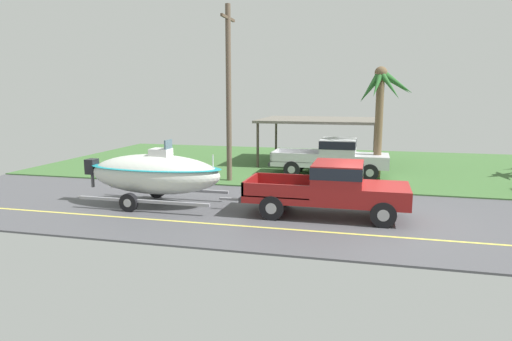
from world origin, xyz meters
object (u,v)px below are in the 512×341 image
boat_on_trailer (155,174)px  utility_pole (229,92)px  pickup_truck_towing (336,187)px  parked_pickup_background (337,155)px  palm_tree_mid (382,95)px  carport_awning (320,121)px

boat_on_trailer → utility_pole: bearing=75.7°
pickup_truck_towing → parked_pickup_background: parked_pickup_background is taller
palm_tree_mid → utility_pole: size_ratio=0.67×
boat_on_trailer → carport_awning: carport_awning is taller
pickup_truck_towing → palm_tree_mid: bearing=79.3°
parked_pickup_background → palm_tree_mid: palm_tree_mid is taller
carport_awning → palm_tree_mid: (3.27, -3.70, 1.47)m
pickup_truck_towing → parked_pickup_background: (-0.54, 7.55, 0.01)m
boat_on_trailer → utility_pole: 5.92m
carport_awning → utility_pole: size_ratio=0.84×
boat_on_trailer → parked_pickup_background: (6.00, 7.55, -0.14)m
carport_awning → palm_tree_mid: bearing=-48.5°
parked_pickup_background → palm_tree_mid: 3.52m
parked_pickup_background → palm_tree_mid: bearing=3.3°
pickup_truck_towing → boat_on_trailer: (-6.54, -0.00, 0.15)m
parked_pickup_background → utility_pole: 6.20m
utility_pole → parked_pickup_background: bearing=28.6°
parked_pickup_background → utility_pole: size_ratio=0.74×
boat_on_trailer → parked_pickup_background: size_ratio=1.05×
pickup_truck_towing → utility_pole: bearing=136.6°
parked_pickup_background → boat_on_trailer: bearing=-128.4°
pickup_truck_towing → parked_pickup_background: 7.57m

